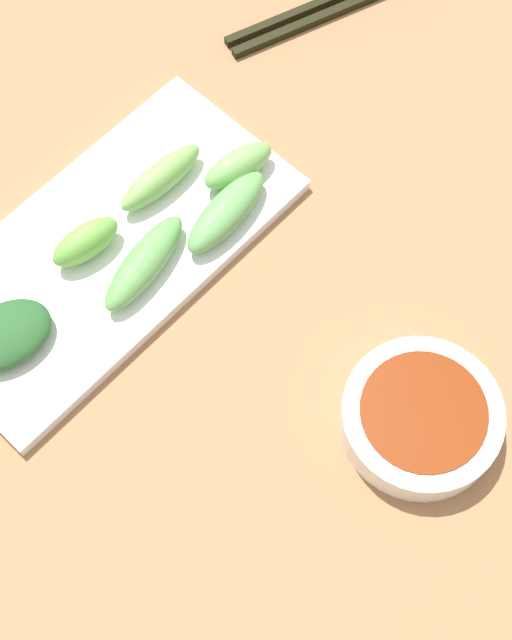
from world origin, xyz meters
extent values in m
cube|color=#996D47|center=(0.00, 0.00, 0.01)|extent=(2.10, 2.10, 0.02)
cylinder|color=white|center=(-0.16, -0.04, 0.04)|extent=(0.12, 0.12, 0.03)
cylinder|color=maroon|center=(-0.16, -0.04, 0.04)|extent=(0.09, 0.09, 0.02)
cube|color=white|center=(0.12, 0.02, 0.03)|extent=(0.16, 0.32, 0.01)
ellipsoid|color=#60A457|center=(0.07, -0.06, 0.04)|extent=(0.04, 0.10, 0.03)
ellipsoid|color=#255427|center=(0.12, 0.13, 0.04)|extent=(0.07, 0.09, 0.02)
ellipsoid|color=#6DB546|center=(0.13, 0.03, 0.05)|extent=(0.03, 0.06, 0.03)
ellipsoid|color=#5EA252|center=(0.08, 0.01, 0.04)|extent=(0.05, 0.10, 0.03)
ellipsoid|color=#78AF55|center=(0.13, -0.05, 0.05)|extent=(0.03, 0.09, 0.03)
ellipsoid|color=#75B95B|center=(0.09, -0.10, 0.05)|extent=(0.04, 0.07, 0.03)
cube|color=black|center=(0.15, -0.31, 0.02)|extent=(0.08, 0.22, 0.01)
camera|label=1|loc=(-0.21, 0.19, 0.68)|focal=50.61mm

